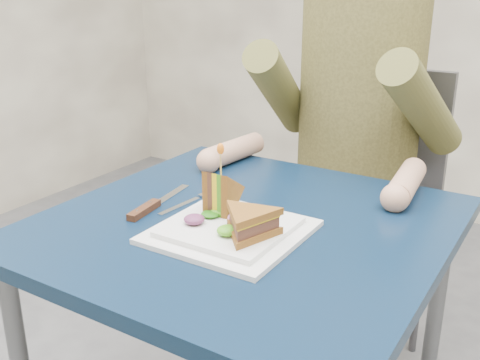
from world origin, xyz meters
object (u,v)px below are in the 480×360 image
Objects in this scene: sandwich_flat at (249,223)px; diner at (358,83)px; fork at (189,202)px; knife at (149,207)px; plate at (230,230)px; table at (245,256)px; chair at (363,199)px; sandwich_upright at (221,195)px.

diner is at bearing 95.53° from sandwich_flat.
fork is 0.81× the size of knife.
diner is 0.67m from plate.
table is 4.26× the size of sandwich_flat.
chair is 5.18× the size of fork.
table is 4.18× the size of fork.
plate is 1.45× the size of fork.
table is 0.22m from knife.
diner is at bearing 75.54° from fork.
chair is 0.72m from fork.
sandwich_upright is at bearing 12.25° from knife.
sandwich_flat reaches higher than table.
knife is (-0.21, 0.01, -0.00)m from plate.
diner reaches higher than table.
chair is at bearing 86.85° from sandwich_upright.
sandwich_flat is (0.07, -0.68, -0.14)m from diner.
sandwich_upright reaches higher than sandwich_flat.
chair is at bearing 90.00° from diner.
plate is 0.07m from sandwich_flat.
chair is (0.00, 0.69, -0.11)m from table.
sandwich_flat is at bearing -26.64° from fork.
chair is 0.79m from plate.
diner is 2.87× the size of plate.
fork is at bearing 55.87° from knife.
table is 0.17m from sandwich_flat.
sandwich_upright reaches higher than plate.
sandwich_flat is 0.27m from knife.
table is at bearing 124.39° from sandwich_flat.
sandwich_upright is 0.12m from fork.
diner reaches higher than chair.
sandwich_upright reaches higher than fork.
plate is 2.13× the size of sandwich_upright.
fork is (-0.11, 0.04, -0.05)m from sandwich_upright.
sandwich_upright is (-0.11, 0.07, 0.01)m from sandwich_flat.
sandwich_upright is at bearing -18.81° from fork.
sandwich_upright is 0.17m from knife.
table is at bearing -90.00° from chair.
diner is 3.37× the size of knife.
fork is (-0.15, -0.68, 0.19)m from chair.
sandwich_flat reaches higher than knife.
sandwich_flat is 0.98× the size of fork.
chair reaches higher than table.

